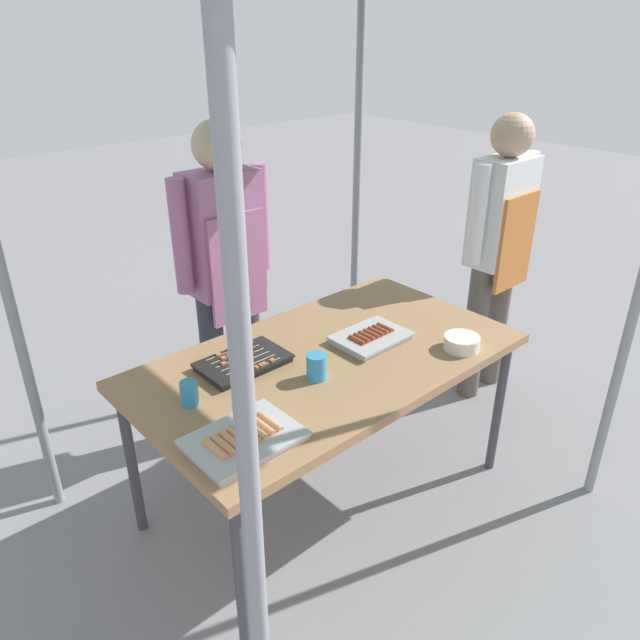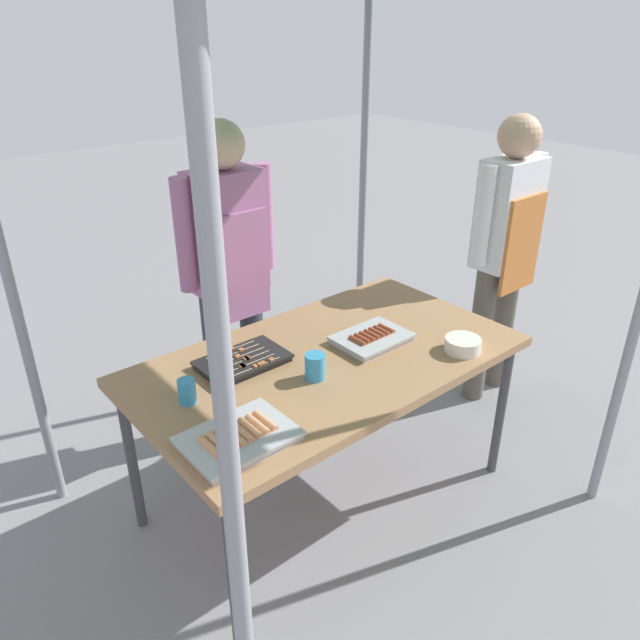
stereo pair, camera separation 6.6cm
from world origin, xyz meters
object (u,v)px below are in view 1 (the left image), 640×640
object	(u,v)px
tray_meat_skewers	(243,362)
customer_nearby	(499,239)
drink_cup_near_edge	(189,393)
tray_pork_links	(244,439)
condiment_bowl	(462,343)
drink_cup_by_wok	(317,367)
vendor_woman	(226,263)
stall_table	(328,367)
tray_grilled_sausages	(371,337)

from	to	relation	value
tray_meat_skewers	customer_nearby	distance (m)	1.63
drink_cup_near_edge	customer_nearby	xyz separation A→B (m)	(1.92, 0.00, 0.14)
tray_pork_links	condiment_bowl	distance (m)	1.06
condiment_bowl	drink_cup_by_wok	bearing A→B (deg)	159.07
vendor_woman	stall_table	bearing A→B (deg)	90.86
tray_grilled_sausages	vendor_woman	xyz separation A→B (m)	(-0.24, 0.74, 0.19)
stall_table	tray_meat_skewers	size ratio (longest dim) A/B	4.52
tray_grilled_sausages	stall_table	bearing A→B (deg)	173.10
condiment_bowl	drink_cup_near_edge	xyz separation A→B (m)	(-1.07, 0.40, 0.02)
tray_pork_links	drink_cup_by_wok	distance (m)	0.47
drink_cup_by_wok	vendor_woman	world-z (taller)	vendor_woman
tray_grilled_sausages	tray_meat_skewers	size ratio (longest dim) A/B	0.89
vendor_woman	tray_meat_skewers	bearing A→B (deg)	61.51
customer_nearby	condiment_bowl	bearing A→B (deg)	-154.62
tray_meat_skewers	drink_cup_near_edge	distance (m)	0.31
tray_grilled_sausages	tray_pork_links	bearing A→B (deg)	-165.52
drink_cup_by_wok	drink_cup_near_edge	bearing A→B (deg)	159.61
stall_table	condiment_bowl	bearing A→B (deg)	-35.17
tray_pork_links	customer_nearby	distance (m)	1.94
tray_grilled_sausages	tray_meat_skewers	world-z (taller)	tray_grilled_sausages
stall_table	condiment_bowl	size ratio (longest dim) A/B	10.56
tray_grilled_sausages	condiment_bowl	size ratio (longest dim) A/B	2.07
tray_grilled_sausages	drink_cup_near_edge	world-z (taller)	drink_cup_near_edge
vendor_woman	customer_nearby	bearing A→B (deg)	154.45
stall_table	drink_cup_by_wok	world-z (taller)	drink_cup_by_wok
condiment_bowl	drink_cup_by_wok	size ratio (longest dim) A/B	1.46
stall_table	vendor_woman	world-z (taller)	vendor_woman
tray_meat_skewers	drink_cup_near_edge	world-z (taller)	drink_cup_near_edge
tray_meat_skewers	vendor_woman	xyz separation A→B (m)	(0.30, 0.54, 0.19)
tray_pork_links	vendor_woman	bearing A→B (deg)	58.55
tray_pork_links	drink_cup_by_wok	bearing A→B (deg)	18.06
condiment_bowl	drink_cup_by_wok	xyz separation A→B (m)	(-0.61, 0.23, 0.02)
tray_grilled_sausages	drink_cup_near_edge	xyz separation A→B (m)	(-0.83, 0.10, 0.03)
tray_meat_skewers	vendor_woman	world-z (taller)	vendor_woman
drink_cup_near_edge	vendor_woman	xyz separation A→B (m)	(0.59, 0.64, 0.16)
tray_pork_links	drink_cup_by_wok	size ratio (longest dim) A/B	3.50
tray_meat_skewers	drink_cup_by_wok	bearing A→B (deg)	-58.71
vendor_woman	customer_nearby	distance (m)	1.47
stall_table	condiment_bowl	world-z (taller)	condiment_bowl
tray_grilled_sausages	drink_cup_by_wok	distance (m)	0.38
condiment_bowl	vendor_woman	bearing A→B (deg)	114.54
tray_pork_links	drink_cup_near_edge	bearing A→B (deg)	92.23
drink_cup_near_edge	customer_nearby	distance (m)	1.93
tray_grilled_sausages	vendor_woman	distance (m)	0.80
drink_cup_by_wok	customer_nearby	bearing A→B (deg)	6.68
tray_pork_links	tray_meat_skewers	bearing A→B (deg)	54.89
tray_meat_skewers	tray_pork_links	distance (m)	0.50
stall_table	tray_meat_skewers	distance (m)	0.36
stall_table	drink_cup_near_edge	xyz separation A→B (m)	(-0.61, 0.08, 0.10)
customer_nearby	tray_meat_skewers	bearing A→B (deg)	176.78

